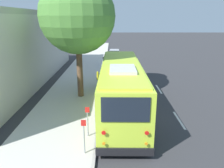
# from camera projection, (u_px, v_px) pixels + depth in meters

# --- Properties ---
(ground_plane) EXTENTS (160.00, 160.00, 0.00)m
(ground_plane) POSITION_uv_depth(u_px,v_px,m) (130.00, 116.00, 13.86)
(ground_plane) COLOR #333335
(sidewalk_slab) EXTENTS (80.00, 4.44, 0.15)m
(sidewalk_slab) POSITION_uv_depth(u_px,v_px,m) (64.00, 115.00, 13.84)
(sidewalk_slab) COLOR beige
(sidewalk_slab) RESTS_ON ground
(curb_strip) EXTENTS (80.00, 0.14, 0.15)m
(curb_strip) POSITION_uv_depth(u_px,v_px,m) (100.00, 115.00, 13.84)
(curb_strip) COLOR #AAA69D
(curb_strip) RESTS_ON ground
(shuttle_bus) EXTENTS (11.24, 2.75, 3.35)m
(shuttle_bus) POSITION_uv_depth(u_px,v_px,m) (121.00, 84.00, 14.29)
(shuttle_bus) COLOR #BCDB38
(shuttle_bus) RESTS_ON ground
(parked_sedan_blue) EXTENTS (4.14, 1.79, 1.26)m
(parked_sedan_blue) POSITION_uv_depth(u_px,v_px,m) (113.00, 62.00, 27.60)
(parked_sedan_blue) COLOR navy
(parked_sedan_blue) RESTS_ON ground
(parked_sedan_silver) EXTENTS (4.21, 1.86, 1.27)m
(parked_sedan_silver) POSITION_uv_depth(u_px,v_px,m) (114.00, 54.00, 33.49)
(parked_sedan_silver) COLOR #A8AAAF
(parked_sedan_silver) RESTS_ON ground
(street_tree) EXTENTS (5.35, 5.35, 9.42)m
(street_tree) POSITION_uv_depth(u_px,v_px,m) (77.00, 11.00, 15.29)
(street_tree) COLOR brown
(street_tree) RESTS_ON sidewalk_slab
(sign_post_near) EXTENTS (0.06, 0.22, 1.64)m
(sign_post_near) POSITION_uv_depth(u_px,v_px,m) (84.00, 136.00, 9.57)
(sign_post_near) COLOR gray
(sign_post_near) RESTS_ON sidewalk_slab
(sign_post_far) EXTENTS (0.06, 0.22, 1.60)m
(sign_post_far) POSITION_uv_depth(u_px,v_px,m) (88.00, 121.00, 10.99)
(sign_post_far) COLOR gray
(sign_post_far) RESTS_ON sidewalk_slab
(fire_hydrant) EXTENTS (0.22, 0.22, 0.81)m
(fire_hydrant) POSITION_uv_depth(u_px,v_px,m) (98.00, 76.00, 21.31)
(fire_hydrant) COLOR gold
(fire_hydrant) RESTS_ON sidewalk_slab
(building_backdrop) EXTENTS (23.62, 7.10, 6.61)m
(building_backdrop) POSITION_uv_depth(u_px,v_px,m) (4.00, 50.00, 19.89)
(building_backdrop) COLOR beige
(building_backdrop) RESTS_ON ground
(lane_stripe_mid) EXTENTS (2.40, 0.14, 0.01)m
(lane_stripe_mid) POSITION_uv_depth(u_px,v_px,m) (179.00, 120.00, 13.30)
(lane_stripe_mid) COLOR silver
(lane_stripe_mid) RESTS_ON ground
(lane_stripe_ahead) EXTENTS (2.40, 0.14, 0.01)m
(lane_stripe_ahead) POSITION_uv_depth(u_px,v_px,m) (159.00, 89.00, 19.04)
(lane_stripe_ahead) COLOR silver
(lane_stripe_ahead) RESTS_ON ground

